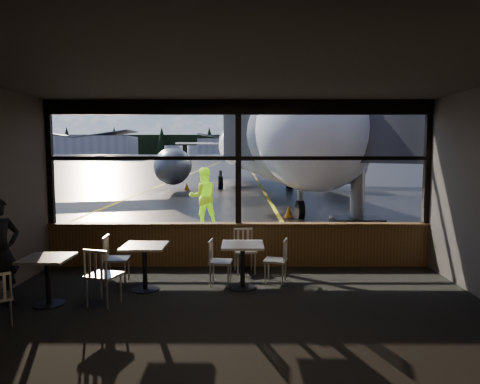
{
  "coord_description": "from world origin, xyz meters",
  "views": [
    {
      "loc": [
        0.06,
        -8.95,
        2.39
      ],
      "look_at": [
        0.03,
        1.0,
        1.5
      ],
      "focal_mm": 32.0,
      "sensor_mm": 36.0,
      "label": 1
    }
  ],
  "objects_px": {
    "chair_near_e": "(275,261)",
    "chair_mid_s": "(104,276)",
    "cafe_table_near": "(243,266)",
    "chair_near_w": "(221,262)",
    "cone_wing": "(187,186)",
    "airliner": "(258,102)",
    "jet_bridge": "(346,150)",
    "cafe_table_left": "(48,281)",
    "chair_near_n": "(245,251)",
    "cone_nose": "(289,212)",
    "chair_mid_w": "(117,259)",
    "cafe_table_mid": "(145,268)",
    "ground_crew": "(203,197)"
  },
  "relations": [
    {
      "from": "cone_nose",
      "to": "cone_wing",
      "type": "bearing_deg",
      "value": 113.99
    },
    {
      "from": "chair_near_n",
      "to": "cone_nose",
      "type": "height_order",
      "value": "chair_near_n"
    },
    {
      "from": "chair_near_n",
      "to": "cone_wing",
      "type": "height_order",
      "value": "chair_near_n"
    },
    {
      "from": "chair_mid_w",
      "to": "cone_wing",
      "type": "relative_size",
      "value": 1.84
    },
    {
      "from": "cafe_table_mid",
      "to": "chair_near_w",
      "type": "height_order",
      "value": "chair_near_w"
    },
    {
      "from": "cafe_table_near",
      "to": "chair_near_w",
      "type": "relative_size",
      "value": 0.96
    },
    {
      "from": "chair_mid_w",
      "to": "cone_wing",
      "type": "bearing_deg",
      "value": 179.31
    },
    {
      "from": "airliner",
      "to": "chair_near_e",
      "type": "xyz_separation_m",
      "value": [
        -0.44,
        -20.6,
        -5.32
      ]
    },
    {
      "from": "cone_wing",
      "to": "chair_near_e",
      "type": "bearing_deg",
      "value": -78.26
    },
    {
      "from": "cone_wing",
      "to": "jet_bridge",
      "type": "bearing_deg",
      "value": -62.3
    },
    {
      "from": "chair_near_e",
      "to": "chair_mid_w",
      "type": "height_order",
      "value": "chair_mid_w"
    },
    {
      "from": "airliner",
      "to": "chair_near_w",
      "type": "distance_m",
      "value": 21.43
    },
    {
      "from": "jet_bridge",
      "to": "ground_crew",
      "type": "height_order",
      "value": "jet_bridge"
    },
    {
      "from": "airliner",
      "to": "jet_bridge",
      "type": "distance_m",
      "value": 14.48
    },
    {
      "from": "cone_nose",
      "to": "airliner",
      "type": "bearing_deg",
      "value": 93.34
    },
    {
      "from": "ground_crew",
      "to": "cafe_table_near",
      "type": "bearing_deg",
      "value": 84.21
    },
    {
      "from": "chair_mid_w",
      "to": "ground_crew",
      "type": "bearing_deg",
      "value": 166.45
    },
    {
      "from": "jet_bridge",
      "to": "chair_near_n",
      "type": "relative_size",
      "value": 12.91
    },
    {
      "from": "chair_near_e",
      "to": "chair_near_n",
      "type": "relative_size",
      "value": 0.93
    },
    {
      "from": "cafe_table_near",
      "to": "cone_nose",
      "type": "distance_m",
      "value": 8.7
    },
    {
      "from": "jet_bridge",
      "to": "chair_mid_s",
      "type": "distance_m",
      "value": 9.94
    },
    {
      "from": "cone_wing",
      "to": "chair_near_n",
      "type": "bearing_deg",
      "value": -79.45
    },
    {
      "from": "ground_crew",
      "to": "cone_wing",
      "type": "distance_m",
      "value": 14.13
    },
    {
      "from": "ground_crew",
      "to": "jet_bridge",
      "type": "bearing_deg",
      "value": 167.69
    },
    {
      "from": "chair_near_w",
      "to": "cafe_table_near",
      "type": "bearing_deg",
      "value": 68.04
    },
    {
      "from": "jet_bridge",
      "to": "chair_near_w",
      "type": "height_order",
      "value": "jet_bridge"
    },
    {
      "from": "chair_near_e",
      "to": "cone_wing",
      "type": "relative_size",
      "value": 1.71
    },
    {
      "from": "jet_bridge",
      "to": "cone_wing",
      "type": "xyz_separation_m",
      "value": [
        -7.11,
        13.55,
        -2.27
      ]
    },
    {
      "from": "jet_bridge",
      "to": "cone_wing",
      "type": "height_order",
      "value": "jet_bridge"
    },
    {
      "from": "chair_near_e",
      "to": "chair_mid_s",
      "type": "distance_m",
      "value": 3.04
    },
    {
      "from": "cafe_table_mid",
      "to": "chair_mid_s",
      "type": "bearing_deg",
      "value": -122.75
    },
    {
      "from": "chair_mid_s",
      "to": "ground_crew",
      "type": "xyz_separation_m",
      "value": [
        0.91,
        7.51,
        0.5
      ]
    },
    {
      "from": "chair_near_w",
      "to": "cone_wing",
      "type": "relative_size",
      "value": 1.71
    },
    {
      "from": "cafe_table_near",
      "to": "chair_mid_s",
      "type": "xyz_separation_m",
      "value": [
        -2.19,
        -0.85,
        0.07
      ]
    },
    {
      "from": "chair_mid_s",
      "to": "cone_nose",
      "type": "height_order",
      "value": "chair_mid_s"
    },
    {
      "from": "airliner",
      "to": "ground_crew",
      "type": "relative_size",
      "value": 19.42
    },
    {
      "from": "jet_bridge",
      "to": "cafe_table_near",
      "type": "distance_m",
      "value": 8.14
    },
    {
      "from": "jet_bridge",
      "to": "cafe_table_left",
      "type": "relative_size",
      "value": 14.8
    },
    {
      "from": "cone_nose",
      "to": "chair_near_e",
      "type": "bearing_deg",
      "value": -98.08
    },
    {
      "from": "chair_near_n",
      "to": "cone_nose",
      "type": "xyz_separation_m",
      "value": [
        1.72,
        7.52,
        -0.22
      ]
    },
    {
      "from": "chair_mid_w",
      "to": "airliner",
      "type": "bearing_deg",
      "value": 166.44
    },
    {
      "from": "cafe_table_mid",
      "to": "chair_near_n",
      "type": "distance_m",
      "value": 2.07
    },
    {
      "from": "jet_bridge",
      "to": "chair_mid_s",
      "type": "xyz_separation_m",
      "value": [
        -5.71,
        -7.87,
        -2.05
      ]
    },
    {
      "from": "cafe_table_near",
      "to": "chair_near_e",
      "type": "height_order",
      "value": "chair_near_e"
    },
    {
      "from": "airliner",
      "to": "chair_near_w",
      "type": "height_order",
      "value": "airliner"
    },
    {
      "from": "airliner",
      "to": "chair_mid_w",
      "type": "distance_m",
      "value": 21.56
    },
    {
      "from": "cafe_table_near",
      "to": "chair_near_e",
      "type": "relative_size",
      "value": 0.97
    },
    {
      "from": "chair_mid_s",
      "to": "cone_wing",
      "type": "bearing_deg",
      "value": 111.17
    },
    {
      "from": "cafe_table_near",
      "to": "cone_wing",
      "type": "bearing_deg",
      "value": 99.92
    },
    {
      "from": "airliner",
      "to": "chair_mid_s",
      "type": "relative_size",
      "value": 39.76
    }
  ]
}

